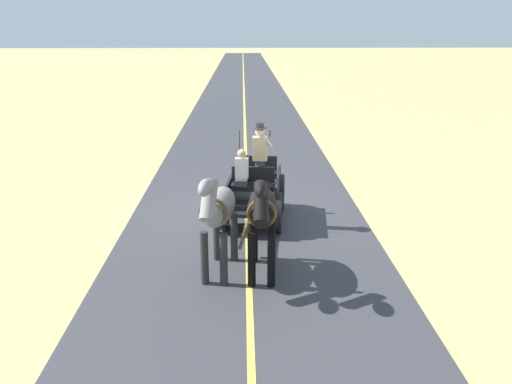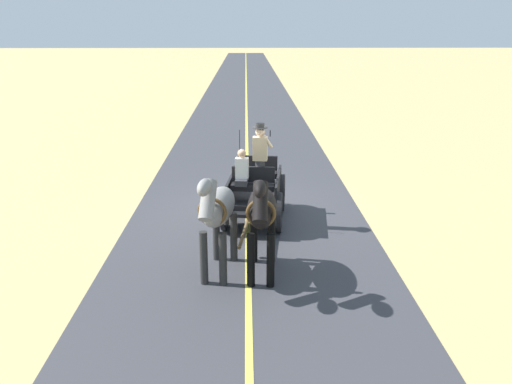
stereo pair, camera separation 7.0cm
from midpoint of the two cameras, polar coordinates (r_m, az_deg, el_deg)
name	(u,v)px [view 2 (the right image)]	position (r m, az deg, el deg)	size (l,w,h in m)	color
ground_plane	(248,212)	(13.82, -0.77, -2.18)	(200.00, 200.00, 0.00)	tan
road_surface	(248,212)	(13.82, -0.77, -2.17)	(5.93, 160.00, 0.01)	#38383D
road_centre_stripe	(248,212)	(13.82, -0.77, -2.15)	(0.12, 160.00, 0.00)	#DBCC4C
horse_drawn_carriage	(255,189)	(12.99, 0.03, 0.30)	(1.67, 4.52, 2.50)	black
horse_near_side	(262,212)	(9.93, 0.82, -2.16)	(0.66, 2.13, 2.21)	black
horse_off_side	(217,210)	(10.03, -3.99, -2.00)	(0.81, 2.15, 2.21)	gray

